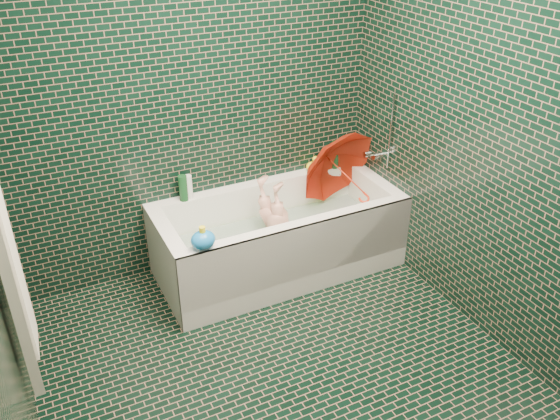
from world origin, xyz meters
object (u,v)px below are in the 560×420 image
bathtub (280,244)px  bath_toy (203,240)px  umbrella (347,176)px  rubber_duck (313,165)px  child (278,230)px

bathtub → bath_toy: size_ratio=10.90×
umbrella → rubber_duck: size_ratio=4.52×
bath_toy → umbrella: bearing=18.7°
umbrella → child: bearing=174.5°
bathtub → rubber_duck: size_ratio=12.68×
umbrella → rubber_duck: 0.31m
child → bath_toy: 0.81m
umbrella → bath_toy: umbrella is taller
child → rubber_duck: bearing=108.6°
child → umbrella: (0.56, 0.01, 0.30)m
child → bathtub: bearing=-16.0°
bathtub → child: bearing=89.4°
umbrella → rubber_duck: bearing=105.8°
bath_toy → child: bearing=30.0°
child → rubber_duck: size_ratio=6.06×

